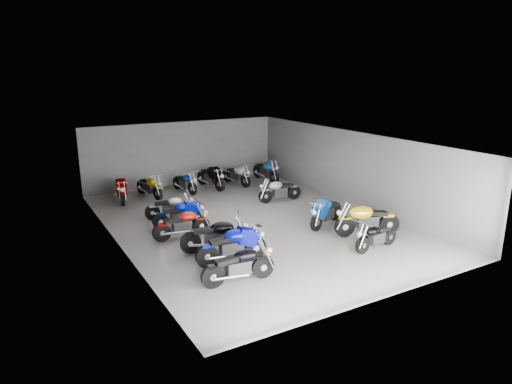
% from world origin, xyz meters
% --- Properties ---
extents(ground, '(14.00, 14.00, 0.00)m').
position_xyz_m(ground, '(0.00, 0.00, 0.00)').
color(ground, gray).
rests_on(ground, ground).
extents(wall_back, '(10.00, 0.10, 3.20)m').
position_xyz_m(wall_back, '(0.00, 7.00, 1.60)').
color(wall_back, slate).
rests_on(wall_back, ground).
extents(wall_left, '(0.10, 14.00, 3.20)m').
position_xyz_m(wall_left, '(-5.00, 0.00, 1.60)').
color(wall_left, slate).
rests_on(wall_left, ground).
extents(wall_right, '(0.10, 14.00, 3.20)m').
position_xyz_m(wall_right, '(5.00, 0.00, 1.60)').
color(wall_right, slate).
rests_on(wall_right, ground).
extents(ceiling, '(10.00, 14.00, 0.04)m').
position_xyz_m(ceiling, '(0.00, 0.00, 3.22)').
color(ceiling, black).
rests_on(ceiling, wall_back).
extents(drain_grate, '(0.32, 0.32, 0.01)m').
position_xyz_m(drain_grate, '(0.00, -0.50, 0.01)').
color(drain_grate, black).
rests_on(drain_grate, ground).
extents(motorcycle_left_a, '(2.16, 0.47, 0.95)m').
position_xyz_m(motorcycle_left_a, '(-2.78, -4.32, 0.52)').
color(motorcycle_left_a, black).
rests_on(motorcycle_left_a, ground).
extents(motorcycle_left_b, '(2.29, 0.50, 1.01)m').
position_xyz_m(motorcycle_left_b, '(-2.31, -3.01, 0.55)').
color(motorcycle_left_b, black).
rests_on(motorcycle_left_b, ground).
extents(motorcycle_left_c, '(2.16, 0.93, 0.99)m').
position_xyz_m(motorcycle_left_c, '(-2.39, -1.98, 0.54)').
color(motorcycle_left_c, black).
rests_on(motorcycle_left_c, ground).
extents(motorcycle_left_d, '(2.10, 0.40, 0.92)m').
position_xyz_m(motorcycle_left_d, '(-2.87, -0.25, 0.50)').
color(motorcycle_left_d, black).
rests_on(motorcycle_left_d, ground).
extents(motorcycle_left_e, '(2.02, 0.49, 0.89)m').
position_xyz_m(motorcycle_left_e, '(-2.54, 0.86, 0.48)').
color(motorcycle_left_e, black).
rests_on(motorcycle_left_e, ground).
extents(motorcycle_left_f, '(1.90, 0.68, 0.86)m').
position_xyz_m(motorcycle_left_f, '(-2.51, 2.01, 0.47)').
color(motorcycle_left_f, black).
rests_on(motorcycle_left_f, ground).
extents(motorcycle_right_a, '(1.89, 0.42, 0.83)m').
position_xyz_m(motorcycle_right_a, '(2.23, -4.41, 0.45)').
color(motorcycle_right_a, black).
rests_on(motorcycle_right_a, ground).
extents(motorcycle_right_b, '(2.31, 0.96, 1.06)m').
position_xyz_m(motorcycle_right_b, '(2.88, -3.26, 0.58)').
color(motorcycle_right_b, black).
rests_on(motorcycle_right_b, ground).
extents(motorcycle_right_c, '(2.10, 1.07, 0.99)m').
position_xyz_m(motorcycle_right_c, '(2.30, -1.72, 0.54)').
color(motorcycle_right_c, black).
rests_on(motorcycle_right_c, ground).
extents(motorcycle_right_f, '(2.11, 0.44, 0.93)m').
position_xyz_m(motorcycle_right_f, '(2.54, 1.93, 0.51)').
color(motorcycle_right_f, black).
rests_on(motorcycle_right_f, ground).
extents(motorcycle_back_a, '(0.58, 2.30, 1.02)m').
position_xyz_m(motorcycle_back_a, '(-3.60, 5.44, 0.55)').
color(motorcycle_back_a, black).
rests_on(motorcycle_back_a, ground).
extents(motorcycle_back_b, '(0.65, 2.10, 0.94)m').
position_xyz_m(motorcycle_back_b, '(-2.27, 5.50, 0.51)').
color(motorcycle_back_b, black).
rests_on(motorcycle_back_b, ground).
extents(motorcycle_back_c, '(0.53, 2.03, 0.90)m').
position_xyz_m(motorcycle_back_c, '(-0.56, 5.45, 0.49)').
color(motorcycle_back_c, black).
rests_on(motorcycle_back_c, ground).
extents(motorcycle_back_d, '(0.55, 2.37, 1.04)m').
position_xyz_m(motorcycle_back_d, '(0.86, 5.57, 0.57)').
color(motorcycle_back_d, black).
rests_on(motorcycle_back_d, ground).
extents(motorcycle_back_e, '(0.59, 2.15, 0.95)m').
position_xyz_m(motorcycle_back_e, '(2.27, 5.52, 0.52)').
color(motorcycle_back_e, black).
rests_on(motorcycle_back_e, ground).
extents(motorcycle_back_f, '(0.46, 2.39, 1.05)m').
position_xyz_m(motorcycle_back_f, '(4.00, 5.46, 0.57)').
color(motorcycle_back_f, black).
rests_on(motorcycle_back_f, ground).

